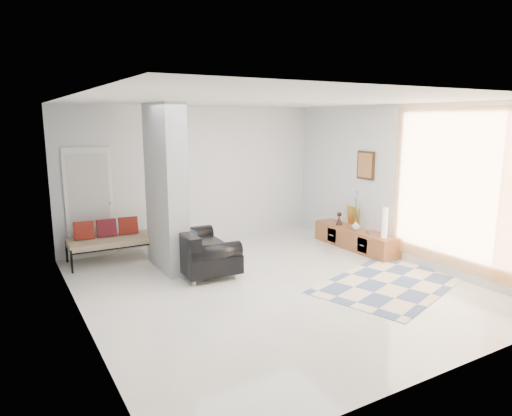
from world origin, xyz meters
TOP-DOWN VIEW (x-y plane):
  - floor at (0.00, 0.00)m, footprint 6.00×6.00m
  - ceiling at (0.00, 0.00)m, footprint 6.00×6.00m
  - wall_back at (0.00, 3.00)m, footprint 6.00×0.00m
  - wall_front at (0.00, -3.00)m, footprint 6.00×0.00m
  - wall_left at (-2.75, 0.00)m, footprint 0.00×6.00m
  - wall_right at (2.75, 0.00)m, footprint 0.00×6.00m
  - partition_column at (-1.10, 1.60)m, footprint 0.35×1.20m
  - hallway_door at (-2.10, 2.96)m, footprint 0.85×0.06m
  - curtain at (2.67, -1.15)m, footprint 0.00×2.55m
  - wall_art at (2.72, 0.90)m, footprint 0.04×0.45m
  - media_console at (2.52, 0.90)m, footprint 0.45×2.00m
  - loveseat at (-0.72, 1.20)m, footprint 0.98×1.58m
  - daybed at (-1.78, 2.48)m, footprint 1.71×0.76m
  - area_rug at (1.60, -0.90)m, footprint 2.77×2.26m
  - cylinder_lamp at (2.50, 0.11)m, footprint 0.10×0.10m
  - bronze_figurine at (2.47, 1.33)m, footprint 0.14×0.14m
  - vase at (2.47, 0.84)m, footprint 0.19×0.19m

SIDE VIEW (x-z plane):
  - floor at x=0.00m, z-range 0.00..0.00m
  - area_rug at x=1.60m, z-range 0.00..0.01m
  - media_console at x=2.52m, z-range -0.20..0.60m
  - loveseat at x=-0.72m, z-range -0.02..0.74m
  - daybed at x=-1.78m, z-range 0.04..0.80m
  - vase at x=2.47m, z-range 0.40..0.57m
  - bronze_figurine at x=2.47m, z-range 0.40..0.66m
  - cylinder_lamp at x=2.50m, z-range 0.40..0.96m
  - hallway_door at x=-2.10m, z-range 0.00..2.04m
  - partition_column at x=-1.10m, z-range 0.00..2.80m
  - wall_back at x=0.00m, z-range -1.60..4.40m
  - wall_front at x=0.00m, z-range -1.60..4.40m
  - wall_left at x=-2.75m, z-range -1.60..4.40m
  - wall_right at x=2.75m, z-range -1.60..4.40m
  - curtain at x=2.67m, z-range 0.17..2.72m
  - wall_art at x=2.72m, z-range 1.38..1.92m
  - ceiling at x=0.00m, z-range 2.80..2.80m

